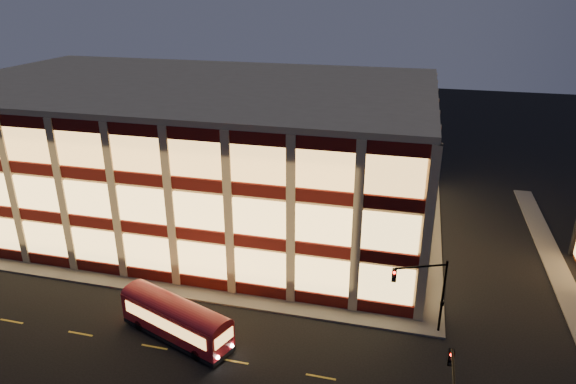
# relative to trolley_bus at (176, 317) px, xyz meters

# --- Properties ---
(ground) EXTENTS (200.00, 200.00, 0.00)m
(ground) POSITION_rel_trolley_bus_xyz_m (-5.10, 4.54, -1.71)
(ground) COLOR black
(ground) RESTS_ON ground
(sidewalk_office_south) EXTENTS (54.00, 2.00, 0.15)m
(sidewalk_office_south) POSITION_rel_trolley_bus_xyz_m (-8.10, 5.54, -1.63)
(sidewalk_office_south) COLOR #514F4C
(sidewalk_office_south) RESTS_ON ground
(sidewalk_office_east) EXTENTS (2.00, 30.00, 0.15)m
(sidewalk_office_east) POSITION_rel_trolley_bus_xyz_m (17.90, 21.54, -1.63)
(sidewalk_office_east) COLOR #514F4C
(sidewalk_office_east) RESTS_ON ground
(sidewalk_tower_west) EXTENTS (2.00, 30.00, 0.15)m
(sidewalk_tower_west) POSITION_rel_trolley_bus_xyz_m (28.90, 21.54, -1.63)
(sidewalk_tower_west) COLOR #514F4C
(sidewalk_tower_west) RESTS_ON ground
(office_building) EXTENTS (50.45, 30.45, 14.50)m
(office_building) POSITION_rel_trolley_bus_xyz_m (-8.02, 21.45, 5.54)
(office_building) COLOR tan
(office_building) RESTS_ON ground
(traffic_signal_far) EXTENTS (3.79, 1.87, 6.00)m
(traffic_signal_far) POSITION_rel_trolley_bus_xyz_m (17.11, 4.78, 2.41)
(traffic_signal_far) COLOR black
(traffic_signal_far) RESTS_ON ground
(trolley_bus) EXTENTS (9.31, 5.26, 3.08)m
(trolley_bus) POSITION_rel_trolley_bus_xyz_m (0.00, 0.00, 0.00)
(trolley_bus) COLOR maroon
(trolley_bus) RESTS_ON ground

